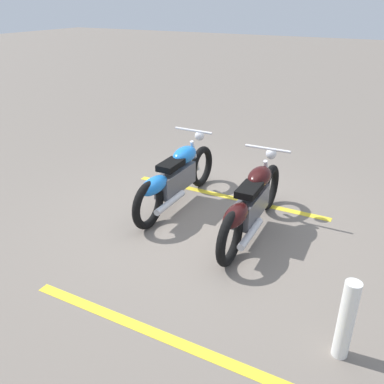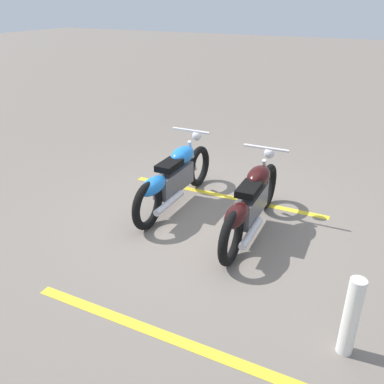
{
  "view_description": "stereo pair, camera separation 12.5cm",
  "coord_description": "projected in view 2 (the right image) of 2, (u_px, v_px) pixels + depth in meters",
  "views": [
    {
      "loc": [
        4.54,
        2.17,
        2.84
      ],
      "look_at": [
        0.52,
        0.0,
        0.65
      ],
      "focal_mm": 38.09,
      "sensor_mm": 36.0,
      "label": 1
    },
    {
      "loc": [
        4.6,
        2.06,
        2.84
      ],
      "look_at": [
        0.52,
        0.0,
        0.65
      ],
      "focal_mm": 38.09,
      "sensor_mm": 36.0,
      "label": 2
    }
  ],
  "objects": [
    {
      "name": "ground_plane",
      "position": [
        209.0,
        219.0,
        5.77
      ],
      "size": [
        60.0,
        60.0,
        0.0
      ],
      "primitive_type": "plane",
      "color": "slate"
    },
    {
      "name": "motorcycle_bright_foreground",
      "position": [
        174.0,
        178.0,
        5.94
      ],
      "size": [
        2.23,
        0.62,
        1.04
      ],
      "rotation": [
        0.0,
        0.0,
        3.14
      ],
      "color": "black",
      "rests_on": "ground"
    },
    {
      "name": "motorcycle_dark_foreground",
      "position": [
        251.0,
        202.0,
        5.22
      ],
      "size": [
        2.23,
        0.62,
        1.04
      ],
      "rotation": [
        0.0,
        0.0,
        3.17
      ],
      "color": "black",
      "rests_on": "ground"
    },
    {
      "name": "bollard_post",
      "position": [
        351.0,
        317.0,
        3.45
      ],
      "size": [
        0.14,
        0.14,
        0.78
      ],
      "primitive_type": "cylinder",
      "color": "white",
      "rests_on": "ground"
    },
    {
      "name": "parking_stripe_near",
      "position": [
        225.0,
        196.0,
        6.42
      ],
      "size": [
        0.16,
        3.2,
        0.01
      ],
      "primitive_type": "cube",
      "rotation": [
        0.0,
        0.0,
        1.58
      ],
      "color": "yellow",
      "rests_on": "ground"
    },
    {
      "name": "parking_stripe_mid",
      "position": [
        175.0,
        340.0,
        3.74
      ],
      "size": [
        0.16,
        3.2,
        0.01
      ],
      "primitive_type": "cube",
      "rotation": [
        0.0,
        0.0,
        1.58
      ],
      "color": "yellow",
      "rests_on": "ground"
    }
  ]
}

